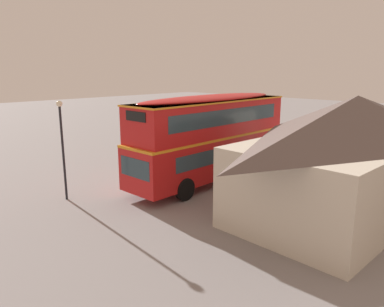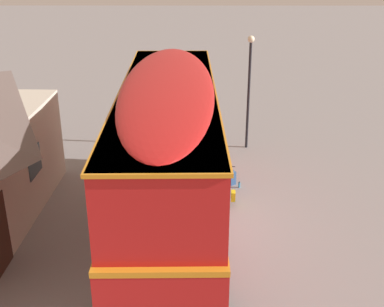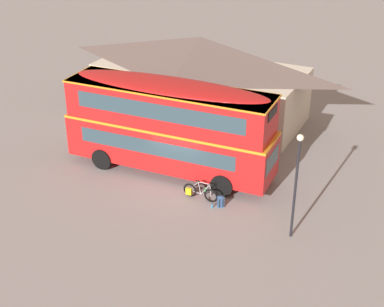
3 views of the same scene
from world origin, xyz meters
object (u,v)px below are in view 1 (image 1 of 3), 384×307
(street_lamp, at_px, (62,140))
(water_bottle_blue_sports, at_px, (139,183))
(backpack_on_ground, at_px, (137,182))
(double_decker_bus, at_px, (211,134))
(touring_bicycle, at_px, (156,176))

(street_lamp, bearing_deg, water_bottle_blue_sports, 170.72)
(backpack_on_ground, distance_m, street_lamp, 4.51)
(backpack_on_ground, bearing_deg, street_lamp, -14.22)
(double_decker_bus, relative_size, backpack_on_ground, 19.40)
(double_decker_bus, xyz_separation_m, touring_bicycle, (2.44, -1.88, -2.27))
(double_decker_bus, bearing_deg, water_bottle_blue_sports, -35.14)
(touring_bicycle, relative_size, street_lamp, 0.37)
(double_decker_bus, bearing_deg, backpack_on_ground, -29.64)
(touring_bicycle, distance_m, backpack_on_ground, 1.17)
(double_decker_bus, relative_size, touring_bicycle, 6.02)
(touring_bicycle, xyz_separation_m, water_bottle_blue_sports, (0.85, -0.44, -0.26))
(water_bottle_blue_sports, bearing_deg, touring_bicycle, 152.85)
(water_bottle_blue_sports, bearing_deg, double_decker_bus, 144.86)
(touring_bicycle, distance_m, street_lamp, 5.46)
(water_bottle_blue_sports, relative_size, street_lamp, 0.05)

